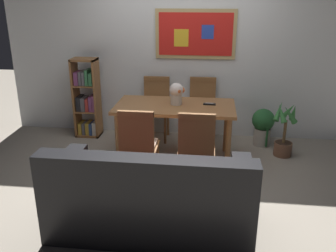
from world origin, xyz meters
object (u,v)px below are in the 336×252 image
Objects in this scene: dining_chair_far_left at (156,103)px; tv_remote at (209,104)px; dining_chair_far_right at (202,104)px; bookshelf at (87,101)px; dining_table at (175,113)px; potted_palm at (284,133)px; flower_vase at (177,93)px; potted_ivy at (263,125)px; dining_chair_near_right at (197,144)px; leather_couch at (150,200)px; dining_chair_near_left at (138,141)px.

dining_chair_far_left is 1.06m from tv_remote.
dining_chair_far_left is 1.00× the size of dining_chair_far_right.
bookshelf is (-1.72, -0.09, 0.01)m from dining_chair_far_right.
dining_chair_far_right is 0.75m from tv_remote.
potted_palm is at bearing 10.72° from dining_table.
dining_chair_far_right is 0.77× the size of bookshelf.
flower_vase is at bearing -24.87° from bookshelf.
flower_vase reaches higher than potted_ivy.
dining_chair_near_right is at bearing -90.27° from dining_chair_far_right.
dining_table is at bearing -152.78° from potted_ivy.
flower_vase is at bearing 66.63° from dining_table.
dining_chair_far_right is 3.32× the size of flower_vase.
dining_chair_near_right is at bearing -137.14° from potted_palm.
dining_chair_far_right is 1.72m from bookshelf.
potted_ivy is at bearing -1.63° from bookshelf.
potted_ivy is 2.00× the size of flower_vase.
potted_palm is at bearing -14.68° from dining_chair_far_left.
dining_chair_far_right is at bearing 80.78° from leather_couch.
potted_ivy is at bearing 27.22° from dining_table.
dining_chair_far_left is at bearing 97.43° from leather_couch.
dining_chair_far_left reaches higher than potted_palm.
potted_ivy is at bearing 26.17° from flower_vase.
potted_ivy is at bearing 36.03° from tv_remote.
bookshelf is 2.15× the size of potted_ivy.
tv_remote reaches higher than potted_ivy.
tv_remote is (0.42, 0.02, -0.14)m from flower_vase.
dining_chair_far_left reaches higher than potted_ivy.
dining_chair_far_left is at bearing 165.32° from potted_palm.
bookshelf is at bearing 120.63° from leather_couch.
leather_couch is 11.42× the size of tv_remote.
dining_chair_far_left is 1.58m from potted_ivy.
dining_chair_far_right and dining_chair_near_left have the same top height.
dining_chair_near_right is 0.51× the size of leather_couch.
flower_vase reaches higher than dining_chair_far_right.
dining_chair_near_right is 0.92m from flower_vase.
dining_chair_far_left is at bearing 2.83° from bookshelf.
flower_vase reaches higher than leather_couch.
bookshelf is at bearing 178.37° from potted_ivy.
dining_chair_near_left is 0.51× the size of leather_couch.
dining_chair_far_left and dining_chair_near_right have the same top height.
dining_chair_near_right reaches higher than potted_palm.
dining_chair_near_right is 0.77× the size of bookshelf.
dining_chair_near_left is 1.22× the size of potted_palm.
potted_palm is 1.54m from flower_vase.
potted_ivy is at bearing 57.42° from dining_chair_near_right.
dining_chair_near_left is at bearing 179.38° from dining_chair_near_right.
dining_chair_far_right is 1.00× the size of dining_chair_near_right.
dining_chair_far_left is 1.86m from potted_palm.
bookshelf is (-1.40, 0.69, -0.08)m from dining_table.
dining_chair_near_right is at bearing -0.62° from dining_chair_near_left.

